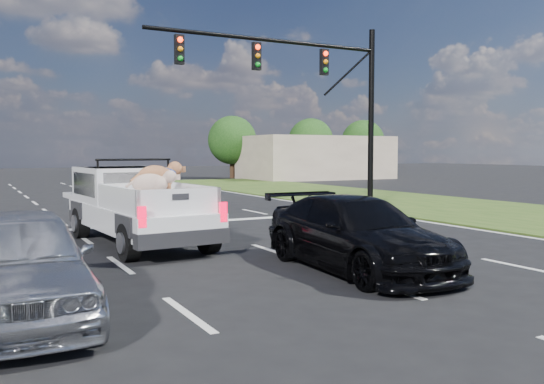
{
  "coord_description": "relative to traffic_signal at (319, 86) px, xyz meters",
  "views": [
    {
      "loc": [
        -4.46,
        -7.59,
        2.29
      ],
      "look_at": [
        0.67,
        2.0,
        1.53
      ],
      "focal_mm": 38.0,
      "sensor_mm": 36.0,
      "label": 1
    }
  ],
  "objects": [
    {
      "name": "pickup_truck",
      "position": [
        -7.94,
        -3.9,
        -3.73
      ],
      "size": [
        2.48,
        5.8,
        2.12
      ],
      "rotation": [
        0.0,
        0.0,
        0.07
      ],
      "color": "black",
      "rests_on": "ground"
    },
    {
      "name": "silver_sedan",
      "position": [
        -11.05,
        -9.62,
        -3.96
      ],
      "size": [
        1.99,
        4.58,
        1.54
      ],
      "primitive_type": "imported",
      "rotation": [
        0.0,
        0.0,
        -0.04
      ],
      "color": "#B6B8BE",
      "rests_on": "ground"
    },
    {
      "name": "road_markings",
      "position": [
        -7.2,
        -3.94,
        -4.72
      ],
      "size": [
        17.75,
        60.0,
        0.01
      ],
      "color": "silver",
      "rests_on": "ground"
    },
    {
      "name": "tree_far_e",
      "position": [
        16.8,
        27.5,
        -1.44
      ],
      "size": [
        4.2,
        4.2,
        5.4
      ],
      "color": "#332114",
      "rests_on": "ground"
    },
    {
      "name": "ground",
      "position": [
        -7.2,
        -10.5,
        -4.73
      ],
      "size": [
        160.0,
        160.0,
        0.0
      ],
      "primitive_type": "plane",
      "color": "black",
      "rests_on": "ground"
    },
    {
      "name": "building_right",
      "position": [
        14.8,
        23.5,
        -2.93
      ],
      "size": [
        12.0,
        7.0,
        3.6
      ],
      "primitive_type": "cube",
      "color": "#C1AC93",
      "rests_on": "ground"
    },
    {
      "name": "grass_shoulder_right",
      "position": [
        5.8,
        -4.5,
        -4.7
      ],
      "size": [
        8.0,
        60.0,
        0.06
      ],
      "primitive_type": "cube",
      "color": "#274615",
      "rests_on": "ground"
    },
    {
      "name": "tree_far_d",
      "position": [
        8.8,
        27.5,
        -1.44
      ],
      "size": [
        4.2,
        4.2,
        5.4
      ],
      "color": "#332114",
      "rests_on": "ground"
    },
    {
      "name": "tree_far_f",
      "position": [
        22.8,
        27.5,
        -1.44
      ],
      "size": [
        4.2,
        4.2,
        5.4
      ],
      "color": "#332114",
      "rests_on": "ground"
    },
    {
      "name": "black_coupe",
      "position": [
        -5.0,
        -9.12,
        -4.01
      ],
      "size": [
        2.19,
        4.98,
        1.42
      ],
      "primitive_type": "imported",
      "rotation": [
        0.0,
        0.0,
        -0.04
      ],
      "color": "black",
      "rests_on": "ground"
    },
    {
      "name": "traffic_signal",
      "position": [
        0.0,
        0.0,
        0.0
      ],
      "size": [
        9.11,
        0.31,
        7.0
      ],
      "color": "black",
      "rests_on": "ground"
    }
  ]
}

